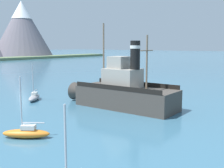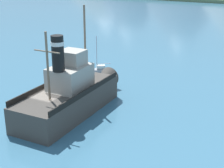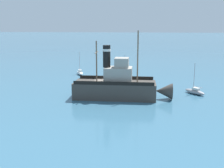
{
  "view_description": "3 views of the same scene",
  "coord_description": "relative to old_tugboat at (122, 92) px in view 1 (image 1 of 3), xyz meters",
  "views": [
    {
      "loc": [
        -25.78,
        -16.27,
        7.36
      ],
      "look_at": [
        2.91,
        5.5,
        2.29
      ],
      "focal_mm": 45.0,
      "sensor_mm": 36.0,
      "label": 1
    },
    {
      "loc": [
        18.67,
        -22.62,
        13.77
      ],
      "look_at": [
        3.62,
        5.62,
        2.29
      ],
      "focal_mm": 55.0,
      "sensor_mm": 36.0,
      "label": 2
    },
    {
      "loc": [
        41.18,
        6.15,
        10.91
      ],
      "look_at": [
        1.39,
        1.55,
        2.2
      ],
      "focal_mm": 45.0,
      "sensor_mm": 36.0,
      "label": 3
    }
  ],
  "objects": [
    {
      "name": "sailboat_orange",
      "position": [
        -13.63,
        -0.36,
        -1.4
      ],
      "size": [
        3.06,
        3.76,
        4.9
      ],
      "color": "orange",
      "rests_on": "ground"
    },
    {
      "name": "ground_plane",
      "position": [
        -0.87,
        -2.52,
        -1.83
      ],
      "size": [
        600.0,
        600.0,
        0.0
      ],
      "primitive_type": "plane",
      "color": "#38667F"
    },
    {
      "name": "sailboat_grey",
      "position": [
        -3.68,
        11.65,
        -1.4
      ],
      "size": [
        3.66,
        3.22,
        4.9
      ],
      "color": "gray",
      "rests_on": "ground"
    },
    {
      "name": "old_tugboat",
      "position": [
        0.0,
        0.0,
        0.0
      ],
      "size": [
        4.55,
        14.44,
        9.9
      ],
      "color": "#423D38",
      "rests_on": "ground"
    }
  ]
}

